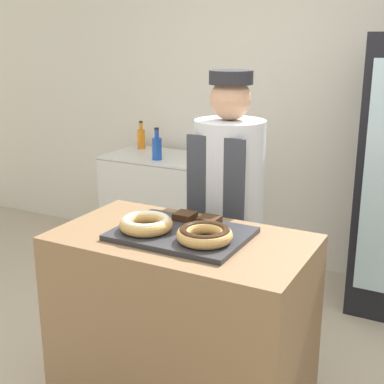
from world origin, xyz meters
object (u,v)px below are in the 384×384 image
at_px(serving_tray, 182,234).
at_px(donut_chocolate_glaze, 205,234).
at_px(brownie_back_right, 209,220).
at_px(brownie_back_left, 185,216).
at_px(chest_freezer, 164,206).
at_px(bottle_blue, 157,147).
at_px(donut_light_glaze, 146,223).
at_px(bottle_orange, 141,138).
at_px(baker_person, 228,216).

relative_size(serving_tray, donut_chocolate_glaze, 2.44).
bearing_deg(brownie_back_right, donut_chocolate_glaze, -69.05).
xyz_separation_m(brownie_back_left, brownie_back_right, (0.13, 0.00, 0.00)).
relative_size(donut_chocolate_glaze, brownie_back_left, 2.58).
distance_m(chest_freezer, bottle_blue, 0.56).
distance_m(serving_tray, brownie_back_right, 0.17).
xyz_separation_m(donut_light_glaze, brownie_back_left, (0.08, 0.21, -0.02)).
bearing_deg(bottle_orange, donut_chocolate_glaze, -50.89).
bearing_deg(baker_person, chest_freezer, 133.83).
bearing_deg(bottle_blue, chest_freezer, 102.29).
bearing_deg(bottle_orange, chest_freezer, -27.78).
relative_size(baker_person, bottle_blue, 6.48).
relative_size(brownie_back_right, bottle_orange, 0.38).
height_order(donut_chocolate_glaze, brownie_back_left, donut_chocolate_glaze).
relative_size(donut_light_glaze, baker_person, 0.14).
distance_m(donut_chocolate_glaze, bottle_blue, 2.09).
distance_m(baker_person, chest_freezer, 1.65).
xyz_separation_m(donut_light_glaze, chest_freezer, (-1.00, 1.82, -0.58)).
bearing_deg(brownie_back_right, chest_freezer, 127.05).
xyz_separation_m(serving_tray, brownie_back_right, (0.06, 0.15, 0.03)).
bearing_deg(brownie_back_right, brownie_back_left, 180.00).
bearing_deg(brownie_back_right, bottle_blue, 128.94).
bearing_deg(brownie_back_left, bottle_orange, 128.39).
distance_m(donut_light_glaze, brownie_back_right, 0.30).
relative_size(brownie_back_left, bottle_blue, 0.36).
height_order(serving_tray, chest_freezer, serving_tray).
bearing_deg(chest_freezer, bottle_orange, 152.22).
relative_size(donut_chocolate_glaze, brownie_back_right, 2.58).
relative_size(donut_light_glaze, brownie_back_left, 2.58).
height_order(donut_light_glaze, baker_person, baker_person).
distance_m(brownie_back_left, bottle_blue, 1.80).
bearing_deg(serving_tray, bottle_blue, 124.70).
height_order(serving_tray, brownie_back_left, brownie_back_left).
relative_size(donut_light_glaze, bottle_orange, 0.99).
bearing_deg(chest_freezer, bottle_blue, -77.71).
bearing_deg(baker_person, bottle_orange, 137.24).
relative_size(donut_chocolate_glaze, bottle_orange, 0.99).
distance_m(brownie_back_left, bottle_orange, 2.26).
height_order(serving_tray, baker_person, baker_person).
height_order(brownie_back_left, chest_freezer, brownie_back_left).
bearing_deg(brownie_back_right, serving_tray, -113.09).
bearing_deg(baker_person, brownie_back_right, -76.52).
distance_m(brownie_back_right, bottle_orange, 2.34).
height_order(donut_chocolate_glaze, brownie_back_right, donut_chocolate_glaze).
bearing_deg(brownie_back_right, baker_person, 103.48).
xyz_separation_m(baker_person, bottle_blue, (-1.07, 1.00, 0.11)).
bearing_deg(donut_chocolate_glaze, donut_light_glaze, 180.00).
bearing_deg(brownie_back_left, chest_freezer, 124.01).
bearing_deg(baker_person, donut_chocolate_glaze, -74.08).
xyz_separation_m(donut_chocolate_glaze, brownie_back_right, (-0.08, 0.21, -0.02)).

